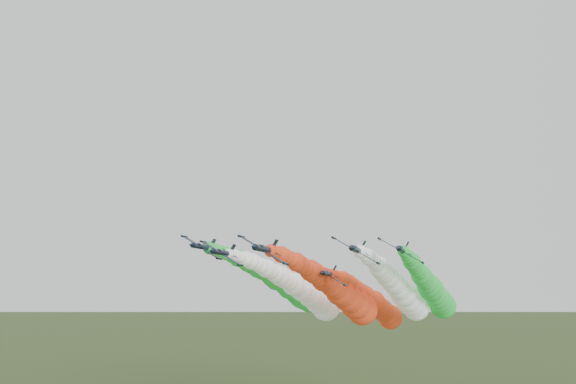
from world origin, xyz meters
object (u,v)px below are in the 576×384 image
jet_trail (376,304)px  jet_lead (343,295)px  jet_inner_right (402,292)px  jet_inner_left (306,293)px  jet_outer_right (433,291)px  jet_outer_left (287,286)px

jet_trail → jet_lead: bearing=-97.0°
jet_inner_right → jet_trail: 19.60m
jet_lead → jet_inner_right: size_ratio=1.01×
jet_inner_left → jet_outer_right: (30.65, 6.18, 0.37)m
jet_outer_right → jet_inner_left: bearing=-168.6°
jet_outer_right → jet_lead: bearing=-136.9°
jet_outer_right → jet_trail: 18.37m
jet_lead → jet_inner_left: size_ratio=1.00×
jet_trail → jet_inner_right: bearing=-62.6°
jet_lead → jet_outer_left: size_ratio=1.01×
jet_inner_left → jet_inner_right: (24.09, -1.67, 0.13)m
jet_outer_left → jet_trail: size_ratio=1.00×
jet_outer_left → jet_inner_left: bearing=-18.3°
jet_outer_left → jet_lead: bearing=-37.1°
jet_inner_right → jet_trail: size_ratio=1.00×
jet_lead → jet_outer_left: jet_outer_left is taller
jet_inner_left → jet_inner_right: 24.15m
jet_inner_right → jet_outer_left: jet_outer_left is taller
jet_inner_left → jet_inner_right: bearing=-4.0°
jet_lead → jet_outer_right: jet_outer_right is taller
jet_outer_right → jet_trail: jet_outer_right is taller
jet_inner_left → jet_inner_right: jet_inner_left is taller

